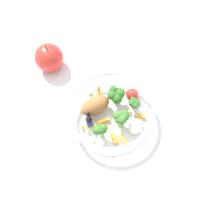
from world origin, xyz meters
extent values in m
plane|color=white|center=(0.00, 0.00, 0.00)|extent=(2.40, 2.40, 0.00)
cylinder|color=white|center=(0.00, 0.00, 0.00)|extent=(0.19, 0.19, 0.01)
torus|color=white|center=(0.00, 0.00, 0.05)|extent=(0.20, 0.20, 0.01)
ellipsoid|color=#935B33|center=(-0.02, -0.03, 0.03)|extent=(0.06, 0.08, 0.04)
cylinder|color=#7FAD5B|center=(0.03, 0.02, 0.02)|extent=(0.02, 0.02, 0.03)
sphere|color=#386B28|center=(0.03, 0.02, 0.05)|extent=(0.02, 0.02, 0.02)
sphere|color=#386B28|center=(0.03, 0.02, 0.05)|extent=(0.02, 0.02, 0.02)
sphere|color=#386B28|center=(0.02, 0.03, 0.04)|extent=(0.02, 0.02, 0.02)
sphere|color=#386B28|center=(0.02, 0.02, 0.05)|extent=(0.02, 0.02, 0.02)
sphere|color=#386B28|center=(0.02, 0.01, 0.05)|extent=(0.02, 0.02, 0.02)
sphere|color=#386B28|center=(0.03, 0.01, 0.05)|extent=(0.02, 0.02, 0.02)
cylinder|color=#7FAD5B|center=(-0.03, 0.02, 0.02)|extent=(0.01, 0.01, 0.02)
sphere|color=#2D6023|center=(-0.02, 0.02, 0.05)|extent=(0.03, 0.03, 0.03)
sphere|color=#2D6023|center=(-0.03, 0.03, 0.05)|extent=(0.02, 0.02, 0.02)
sphere|color=#2D6023|center=(-0.04, 0.03, 0.05)|extent=(0.02, 0.02, 0.02)
sphere|color=#2D6023|center=(-0.04, 0.02, 0.05)|extent=(0.02, 0.02, 0.02)
sphere|color=#2D6023|center=(-0.03, 0.01, 0.05)|extent=(0.02, 0.02, 0.02)
cylinder|color=#7FAD5B|center=(0.04, -0.03, 0.02)|extent=(0.01, 0.01, 0.03)
sphere|color=#386B28|center=(0.05, -0.03, 0.05)|extent=(0.02, 0.02, 0.02)
sphere|color=#386B28|center=(0.05, -0.03, 0.05)|extent=(0.01, 0.01, 0.01)
sphere|color=#386B28|center=(0.04, -0.03, 0.05)|extent=(0.02, 0.02, 0.02)
sphere|color=#386B28|center=(0.04, -0.03, 0.04)|extent=(0.02, 0.02, 0.02)
sphere|color=#386B28|center=(0.04, -0.03, 0.04)|extent=(0.01, 0.01, 0.01)
sphere|color=#386B28|center=(0.04, -0.04, 0.05)|extent=(0.01, 0.01, 0.01)
sphere|color=#386B28|center=(0.04, -0.04, 0.05)|extent=(0.02, 0.02, 0.02)
sphere|color=#386B28|center=(0.05, -0.04, 0.05)|extent=(0.02, 0.02, 0.02)
cylinder|color=#8EB766|center=(-0.01, 0.06, 0.02)|extent=(0.01, 0.01, 0.02)
sphere|color=#2D6023|center=(0.00, 0.06, 0.04)|extent=(0.01, 0.01, 0.01)
sphere|color=#2D6023|center=(-0.01, 0.06, 0.04)|extent=(0.01, 0.01, 0.01)
sphere|color=#2D6023|center=(-0.01, 0.06, 0.03)|extent=(0.02, 0.02, 0.02)
sphere|color=#2D6023|center=(-0.02, 0.06, 0.03)|extent=(0.02, 0.02, 0.02)
sphere|color=#2D6023|center=(-0.01, 0.05, 0.04)|extent=(0.01, 0.01, 0.01)
sphere|color=#2D6023|center=(-0.01, 0.05, 0.04)|extent=(0.02, 0.02, 0.02)
sphere|color=silver|center=(0.05, 0.05, 0.02)|extent=(0.03, 0.03, 0.03)
sphere|color=silver|center=(0.05, 0.05, 0.02)|extent=(0.02, 0.02, 0.02)
sphere|color=silver|center=(0.04, 0.06, 0.02)|extent=(0.02, 0.02, 0.02)
sphere|color=silver|center=(0.04, 0.04, 0.02)|extent=(0.02, 0.02, 0.02)
sphere|color=silver|center=(0.05, 0.04, 0.02)|extent=(0.03, 0.03, 0.03)
cube|color=yellow|center=(0.01, -0.05, 0.01)|extent=(0.02, 0.02, 0.00)
cylinder|color=#1933B2|center=(0.01, -0.05, 0.02)|extent=(0.02, 0.02, 0.02)
sphere|color=black|center=(0.01, -0.05, 0.04)|extent=(0.02, 0.02, 0.02)
sphere|color=black|center=(0.00, -0.05, 0.04)|extent=(0.01, 0.01, 0.01)
sphere|color=black|center=(0.02, -0.06, 0.04)|extent=(0.01, 0.01, 0.01)
cylinder|color=orange|center=(0.07, 0.01, 0.01)|extent=(0.03, 0.02, 0.01)
cylinder|color=orange|center=(0.01, -0.02, 0.01)|extent=(0.01, 0.03, 0.01)
cylinder|color=orange|center=(0.06, -0.01, 0.02)|extent=(0.03, 0.02, 0.01)
cylinder|color=orange|center=(-0.06, -0.02, 0.01)|extent=(0.03, 0.02, 0.01)
cylinder|color=orange|center=(0.02, 0.07, 0.01)|extent=(0.02, 0.03, 0.01)
sphere|color=red|center=(-0.04, 0.06, 0.03)|extent=(0.03, 0.03, 0.03)
sphere|color=tan|center=(-0.03, 0.07, 0.01)|extent=(0.01, 0.01, 0.01)
sphere|color=tan|center=(-0.06, 0.05, 0.01)|extent=(0.01, 0.01, 0.01)
sphere|color=tan|center=(0.03, -0.06, 0.01)|extent=(0.01, 0.01, 0.01)
sphere|color=#D1B775|center=(0.00, -0.06, 0.02)|extent=(0.01, 0.01, 0.01)
sphere|color=#D1B775|center=(0.00, 0.04, 0.02)|extent=(0.01, 0.01, 0.01)
sphere|color=tan|center=(0.06, -0.05, 0.01)|extent=(0.01, 0.01, 0.01)
sphere|color=tan|center=(-0.06, -0.04, 0.02)|extent=(0.01, 0.01, 0.01)
sphere|color=tan|center=(0.01, -0.07, 0.02)|extent=(0.01, 0.01, 0.01)
sphere|color=#D1B775|center=(0.00, 0.02, 0.01)|extent=(0.01, 0.01, 0.01)
sphere|color=tan|center=(-0.07, 0.02, 0.02)|extent=(0.01, 0.01, 0.01)
sphere|color=tan|center=(0.01, -0.01, 0.01)|extent=(0.01, 0.01, 0.01)
sphere|color=#D1B775|center=(0.02, -0.04, 0.01)|extent=(0.01, 0.01, 0.01)
sphere|color=red|center=(-0.18, -0.12, 0.04)|extent=(0.07, 0.07, 0.07)
cylinder|color=brown|center=(-0.18, -0.12, 0.08)|extent=(0.00, 0.00, 0.01)
cube|color=silver|center=(0.09, 0.22, 0.00)|extent=(0.19, 0.17, 0.01)
camera|label=1|loc=(0.28, -0.06, 0.62)|focal=45.32mm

